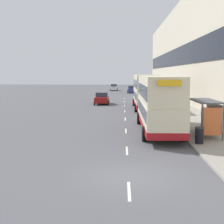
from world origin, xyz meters
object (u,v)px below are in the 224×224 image
(pedestrian_1, at_px, (183,116))
(double_decker_bus_ahead, at_px, (145,91))
(pedestrian_at_shelter, at_px, (203,115))
(car_2, at_px, (132,89))
(bus_shelter, at_px, (209,111))
(car_1, at_px, (102,98))
(double_decker_bus_near, at_px, (158,102))
(car_0, at_px, (114,87))
(litter_bin, at_px, (199,135))

(pedestrian_1, bearing_deg, double_decker_bus_ahead, 99.38)
(pedestrian_at_shelter, bearing_deg, pedestrian_1, -156.07)
(car_2, xyz_separation_m, pedestrian_at_shelter, (4.79, -45.13, 0.12))
(bus_shelter, height_order, double_decker_bus_ahead, double_decker_bus_ahead)
(car_1, relative_size, car_2, 0.93)
(bus_shelter, xyz_separation_m, double_decker_bus_ahead, (-3.21, 17.60, 0.41))
(double_decker_bus_near, relative_size, car_2, 2.43)
(double_decker_bus_near, height_order, pedestrian_at_shelter, double_decker_bus_near)
(double_decker_bus_ahead, distance_m, car_0, 42.10)
(double_decker_bus_near, relative_size, car_1, 2.61)
(bus_shelter, bearing_deg, double_decker_bus_ahead, 100.33)
(double_decker_bus_ahead, bearing_deg, car_1, 134.75)
(bus_shelter, xyz_separation_m, car_1, (-9.09, 23.54, -1.01))
(bus_shelter, bearing_deg, pedestrian_at_shelter, 80.13)
(car_2, relative_size, pedestrian_1, 2.88)
(car_0, relative_size, pedestrian_1, 2.60)
(double_decker_bus_near, height_order, car_2, double_decker_bus_near)
(car_1, xyz_separation_m, pedestrian_at_shelter, (9.93, -18.73, 0.09))
(double_decker_bus_ahead, distance_m, car_1, 8.48)
(car_0, height_order, pedestrian_at_shelter, pedestrian_at_shelter)
(pedestrian_1, relative_size, litter_bin, 1.51)
(pedestrian_at_shelter, xyz_separation_m, pedestrian_1, (-1.80, -0.80, -0.00))
(double_decker_bus_near, bearing_deg, double_decker_bus_ahead, 89.67)
(car_1, xyz_separation_m, litter_bin, (7.87, -26.08, -0.19))
(car_0, xyz_separation_m, car_2, (4.38, -9.42, -0.01))
(double_decker_bus_near, xyz_separation_m, pedestrian_1, (2.33, 1.97, -1.34))
(car_2, xyz_separation_m, pedestrian_1, (2.99, -45.92, 0.12))
(bus_shelter, xyz_separation_m, double_decker_bus_near, (-3.30, 2.05, 0.41))
(car_1, height_order, pedestrian_at_shelter, car_1)
(litter_bin, bearing_deg, double_decker_bus_near, 114.33)
(double_decker_bus_ahead, xyz_separation_m, litter_bin, (1.99, -20.15, -1.62))
(bus_shelter, bearing_deg, litter_bin, -115.65)
(bus_shelter, bearing_deg, car_1, 111.12)
(car_0, height_order, pedestrian_1, pedestrian_1)
(double_decker_bus_ahead, bearing_deg, car_0, 96.99)
(bus_shelter, distance_m, double_decker_bus_ahead, 17.90)
(double_decker_bus_near, xyz_separation_m, car_1, (-5.79, 21.49, -1.42))
(car_1, relative_size, litter_bin, 4.03)
(car_0, height_order, litter_bin, car_0)
(bus_shelter, bearing_deg, car_0, 97.99)
(pedestrian_1, distance_m, litter_bin, 6.57)
(double_decker_bus_near, bearing_deg, litter_bin, -65.67)
(double_decker_bus_near, bearing_deg, car_1, 105.09)
(pedestrian_1, bearing_deg, car_0, 97.58)
(car_2, bearing_deg, pedestrian_at_shelter, -83.95)
(double_decker_bus_near, xyz_separation_m, car_0, (-5.03, 57.32, -1.45))
(litter_bin, bearing_deg, bus_shelter, 64.35)
(double_decker_bus_ahead, relative_size, car_1, 2.51)
(car_0, distance_m, car_1, 35.83)
(double_decker_bus_near, bearing_deg, pedestrian_at_shelter, 33.77)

